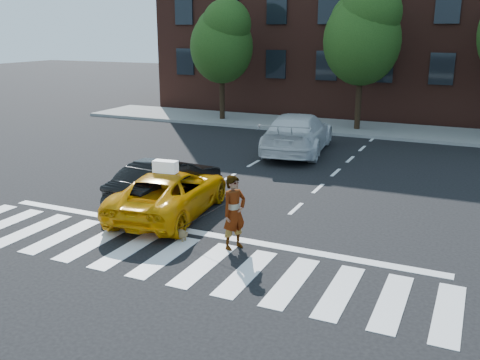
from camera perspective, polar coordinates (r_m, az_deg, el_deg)
The scene contains 13 objects.
ground at distance 12.28m, azimuth -7.98°, elevation -8.11°, with size 120.00×120.00×0.00m, color black.
crosswalk at distance 12.28m, azimuth -7.98°, elevation -8.09°, with size 13.00×2.40×0.01m, color silver.
stop_line at distance 13.54m, azimuth -4.35°, elevation -5.64°, with size 12.00×0.30×0.01m, color silver.
sidewalk_far at distance 28.03m, azimuth 11.56°, elevation 5.48°, with size 30.00×4.00×0.15m, color slate.
building at distance 34.97m, azimuth 15.10°, elevation 17.02°, with size 26.00×10.00×12.00m, color #4D241B.
tree_left at distance 29.49m, azimuth -1.92°, elevation 14.82°, with size 3.39×3.38×6.50m.
tree_mid at distance 26.99m, azimuth 13.02°, elevation 15.22°, with size 3.69×3.69×7.10m.
taxi at distance 14.77m, azimuth -7.43°, elevation -1.34°, with size 2.08×4.50×1.25m, color orange.
black_sedan at distance 15.68m, azimuth -7.86°, elevation -0.21°, with size 1.40×4.02×1.33m, color black.
white_suv at distance 22.23m, azimuth 6.17°, elevation 5.01°, with size 2.29×5.64×1.64m, color silver.
woman at distance 12.30m, azimuth -0.62°, elevation -3.50°, with size 0.64×0.42×1.76m, color #999999.
dog at distance 13.09m, azimuth -6.52°, elevation -5.63°, with size 0.55×0.29×0.31m.
taxi_sign at distance 14.40m, azimuth -7.96°, elevation 1.43°, with size 0.65×0.28×0.32m, color white.
Camera 1 is at (6.16, -9.40, 4.95)m, focal length 40.00 mm.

